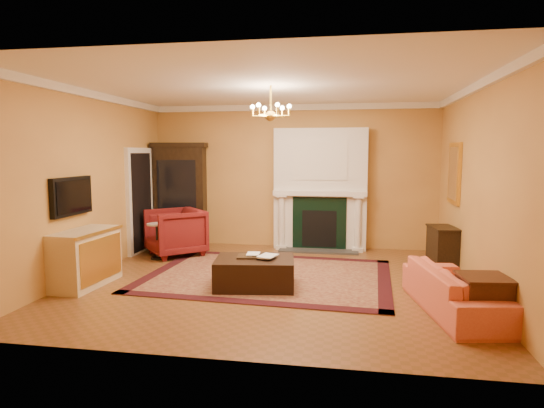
% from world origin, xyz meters
% --- Properties ---
extents(floor, '(6.00, 5.50, 0.02)m').
position_xyz_m(floor, '(0.00, 0.00, -0.01)').
color(floor, brown).
rests_on(floor, ground).
extents(ceiling, '(6.00, 5.50, 0.02)m').
position_xyz_m(ceiling, '(0.00, 0.00, 3.01)').
color(ceiling, white).
rests_on(ceiling, wall_back).
extents(wall_back, '(6.00, 0.02, 3.00)m').
position_xyz_m(wall_back, '(0.00, 2.76, 1.50)').
color(wall_back, gold).
rests_on(wall_back, floor).
extents(wall_front, '(6.00, 0.02, 3.00)m').
position_xyz_m(wall_front, '(0.00, -2.76, 1.50)').
color(wall_front, gold).
rests_on(wall_front, floor).
extents(wall_left, '(0.02, 5.50, 3.00)m').
position_xyz_m(wall_left, '(-3.01, 0.00, 1.50)').
color(wall_left, gold).
rests_on(wall_left, floor).
extents(wall_right, '(0.02, 5.50, 3.00)m').
position_xyz_m(wall_right, '(3.01, 0.00, 1.50)').
color(wall_right, gold).
rests_on(wall_right, floor).
extents(fireplace, '(1.90, 0.70, 2.50)m').
position_xyz_m(fireplace, '(0.60, 2.57, 1.19)').
color(fireplace, silver).
rests_on(fireplace, wall_back).
extents(crown_molding, '(6.00, 5.50, 0.12)m').
position_xyz_m(crown_molding, '(0.00, 0.96, 2.94)').
color(crown_molding, white).
rests_on(crown_molding, ceiling).
extents(doorway, '(0.08, 1.05, 2.10)m').
position_xyz_m(doorway, '(-2.95, 1.70, 1.05)').
color(doorway, silver).
rests_on(doorway, wall_left).
extents(tv_panel, '(0.09, 0.95, 0.58)m').
position_xyz_m(tv_panel, '(-2.95, -0.60, 1.35)').
color(tv_panel, black).
rests_on(tv_panel, wall_left).
extents(gilt_mirror, '(0.06, 0.76, 1.05)m').
position_xyz_m(gilt_mirror, '(2.97, 1.40, 1.65)').
color(gilt_mirror, gold).
rests_on(gilt_mirror, wall_right).
extents(chandelier, '(0.63, 0.55, 0.53)m').
position_xyz_m(chandelier, '(-0.00, 0.00, 2.61)').
color(chandelier, gold).
rests_on(chandelier, ceiling).
extents(oriental_rug, '(4.06, 3.14, 0.02)m').
position_xyz_m(oriental_rug, '(-0.10, 0.31, 0.01)').
color(oriental_rug, '#4A0F13').
rests_on(oriental_rug, floor).
extents(china_cabinet, '(1.11, 0.60, 2.12)m').
position_xyz_m(china_cabinet, '(-2.39, 2.49, 1.06)').
color(china_cabinet, black).
rests_on(china_cabinet, floor).
extents(wingback_armchair, '(1.33, 1.34, 1.01)m').
position_xyz_m(wingback_armchair, '(-2.15, 1.49, 0.50)').
color(wingback_armchair, maroon).
rests_on(wingback_armchair, floor).
extents(pedestal_table, '(0.38, 0.38, 0.68)m').
position_xyz_m(pedestal_table, '(-2.36, 1.14, 0.40)').
color(pedestal_table, black).
rests_on(pedestal_table, floor).
extents(commode, '(0.60, 1.17, 0.85)m').
position_xyz_m(commode, '(-2.73, -0.68, 0.42)').
color(commode, '#C7BC91').
rests_on(commode, floor).
extents(coral_sofa, '(0.89, 2.00, 0.76)m').
position_xyz_m(coral_sofa, '(2.52, -0.97, 0.38)').
color(coral_sofa, '#D96545').
rests_on(coral_sofa, floor).
extents(end_table, '(0.55, 0.55, 0.57)m').
position_xyz_m(end_table, '(2.72, -1.45, 0.29)').
color(end_table, '#3A1B10').
rests_on(end_table, floor).
extents(console_table, '(0.45, 0.69, 0.72)m').
position_xyz_m(console_table, '(2.78, 1.16, 0.36)').
color(console_table, black).
rests_on(console_table, floor).
extents(leather_ottoman, '(1.25, 0.98, 0.43)m').
position_xyz_m(leather_ottoman, '(-0.18, -0.36, 0.23)').
color(leather_ottoman, black).
rests_on(leather_ottoman, oriental_rug).
extents(ottoman_tray, '(0.44, 0.36, 0.03)m').
position_xyz_m(ottoman_tray, '(-0.25, -0.31, 0.46)').
color(ottoman_tray, black).
rests_on(ottoman_tray, leather_ottoman).
extents(book_a, '(0.20, 0.04, 0.27)m').
position_xyz_m(book_a, '(-0.32, -0.27, 0.60)').
color(book_a, gray).
rests_on(book_a, ottoman_tray).
extents(book_b, '(0.23, 0.09, 0.32)m').
position_xyz_m(book_b, '(-0.10, -0.33, 0.63)').
color(book_b, gray).
rests_on(book_b, ottoman_tray).
extents(topiary_left, '(0.17, 0.17, 0.47)m').
position_xyz_m(topiary_left, '(-0.04, 2.53, 1.49)').
color(topiary_left, tan).
rests_on(topiary_left, fireplace).
extents(topiary_right, '(0.16, 0.16, 0.42)m').
position_xyz_m(topiary_right, '(1.21, 2.53, 1.46)').
color(topiary_right, tan).
rests_on(topiary_right, fireplace).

